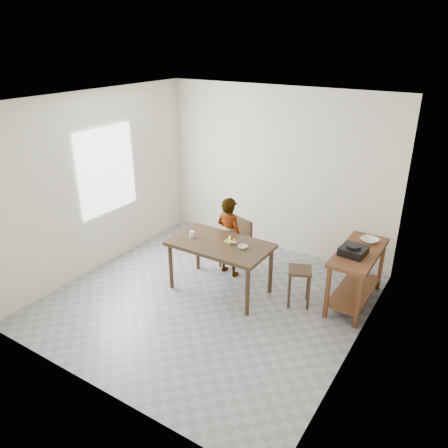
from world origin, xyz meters
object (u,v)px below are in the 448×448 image
Objects in this scene: child at (229,237)px; dining_chair at (235,245)px; dining_table at (220,267)px; stool at (299,287)px; prep_counter at (356,277)px.

child reaches higher than dining_chair.
dining_table is 1.78× the size of dining_chair.
stool is (1.09, 0.27, -0.11)m from dining_table.
dining_chair is (-1.89, -0.02, -0.01)m from prep_counter.
dining_chair is at bearing -179.34° from prep_counter.
stool is at bearing 13.85° from dining_table.
stool is (1.26, -0.41, -0.12)m from dining_chair.
child reaches higher than prep_counter.
dining_table is 1.13m from stool.
dining_chair is (-0.02, 0.19, -0.22)m from child.
child is at bearing 107.00° from dining_table.
stool is at bearing 0.40° from dining_chair.
child reaches higher than dining_table.
child reaches higher than stool.
dining_chair reaches higher than dining_table.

